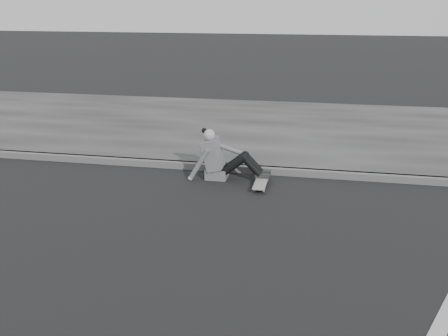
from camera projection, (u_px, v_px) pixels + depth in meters
name	position (u px, v px, depth m)	size (l,w,h in m)	color
ground	(152.00, 230.00, 6.69)	(80.00, 80.00, 0.00)	black
curb	(198.00, 166.00, 9.07)	(24.00, 0.16, 0.12)	#525252
sidewalk	(228.00, 127.00, 11.87)	(24.00, 6.00, 0.12)	#333333
skateboard	(261.00, 182.00, 8.24)	(0.20, 0.78, 0.09)	gray
seated_woman	(221.00, 158.00, 8.51)	(1.38, 0.46, 0.88)	#57585A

